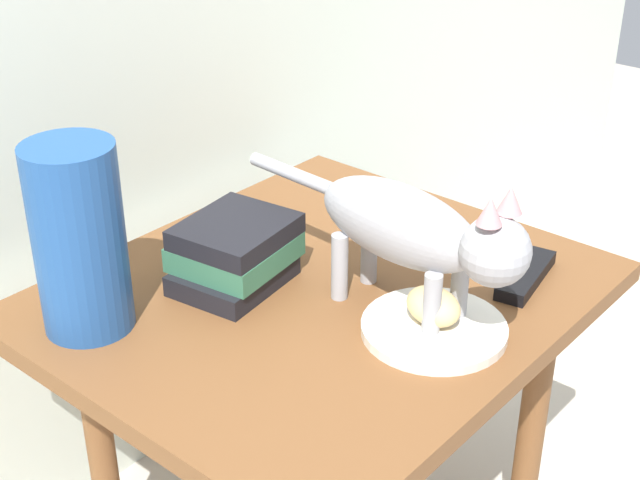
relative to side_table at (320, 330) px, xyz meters
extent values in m
cube|color=brown|center=(0.00, 0.00, 0.06)|extent=(0.75, 0.65, 0.03)
cylinder|color=brown|center=(0.24, -0.24, -0.21)|extent=(0.04, 0.04, 0.51)
cylinder|color=brown|center=(-0.24, 0.24, -0.21)|extent=(0.04, 0.04, 0.51)
cylinder|color=brown|center=(0.24, 0.24, -0.21)|extent=(0.04, 0.04, 0.51)
cylinder|color=silver|center=(0.01, -0.19, 0.08)|extent=(0.20, 0.20, 0.01)
ellipsoid|color=#E0BC7A|center=(0.01, -0.19, 0.11)|extent=(0.07, 0.09, 0.05)
cylinder|color=#99999E|center=(0.05, -0.20, 0.12)|extent=(0.02, 0.02, 0.10)
cylinder|color=#99999E|center=(-0.01, -0.20, 0.12)|extent=(0.02, 0.02, 0.10)
cylinder|color=#99999E|center=(0.06, -0.04, 0.12)|extent=(0.02, 0.02, 0.10)
cylinder|color=#99999E|center=(0.00, -0.04, 0.12)|extent=(0.02, 0.02, 0.10)
ellipsoid|color=#99999E|center=(0.03, -0.11, 0.20)|extent=(0.10, 0.26, 0.11)
sphere|color=#99999E|center=(0.02, -0.26, 0.22)|extent=(0.09, 0.09, 0.09)
cone|color=tan|center=(0.04, -0.27, 0.28)|extent=(0.03, 0.03, 0.03)
cone|color=tan|center=(0.00, -0.26, 0.28)|extent=(0.03, 0.03, 0.03)
cylinder|color=#99999E|center=(0.04, 0.09, 0.21)|extent=(0.03, 0.16, 0.02)
cube|color=black|center=(-0.07, 0.10, 0.09)|extent=(0.18, 0.15, 0.03)
cube|color=#336B4C|center=(-0.06, 0.11, 0.12)|extent=(0.17, 0.16, 0.04)
cube|color=black|center=(-0.06, 0.11, 0.15)|extent=(0.17, 0.16, 0.03)
cylinder|color=navy|center=(-0.27, 0.18, 0.20)|extent=(0.12, 0.12, 0.26)
cube|color=black|center=(0.21, -0.22, 0.08)|extent=(0.16, 0.07, 0.02)
camera|label=1|loc=(-0.87, -0.74, 0.76)|focal=51.44mm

